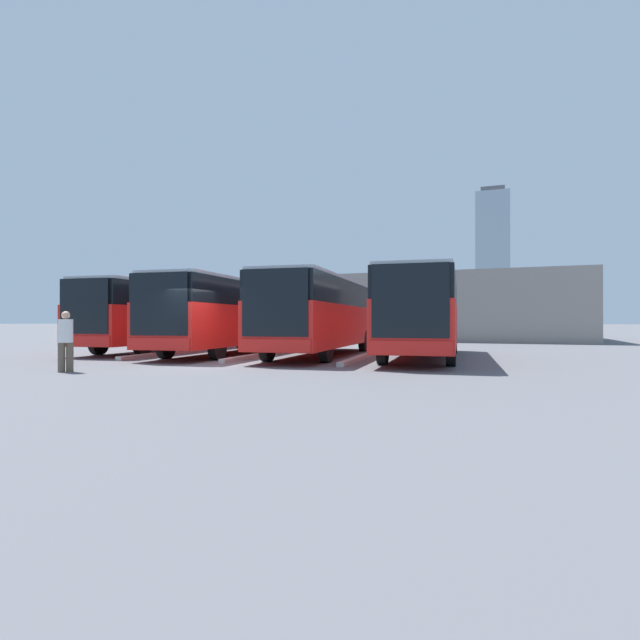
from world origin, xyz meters
TOP-DOWN VIEW (x-y plane):
  - ground_plane at (0.00, 0.00)m, footprint 600.00×600.00m
  - bus_0 at (-6.22, -5.37)m, footprint 3.40×11.21m
  - curb_divider_0 at (-4.15, -3.74)m, footprint 0.80×6.44m
  - bus_1 at (-2.08, -5.25)m, footprint 3.40×11.21m
  - curb_divider_1 at (0.00, -3.62)m, footprint 0.80×6.44m
  - bus_2 at (2.07, -4.99)m, footprint 3.40×11.21m
  - curb_divider_2 at (4.15, -3.36)m, footprint 0.80×6.44m
  - bus_3 at (6.22, -5.88)m, footprint 3.40×11.21m
  - pedestrian at (2.31, 3.54)m, footprint 0.54×0.54m
  - station_building at (0.00, -27.12)m, footprint 29.47×16.02m
  - office_tower at (-2.89, -231.24)m, footprint 14.94×14.94m

SIDE VIEW (x-z plane):
  - ground_plane at x=0.00m, z-range 0.00..0.00m
  - curb_divider_0 at x=-4.15m, z-range 0.00..0.15m
  - curb_divider_1 at x=0.00m, z-range 0.00..0.15m
  - curb_divider_2 at x=4.15m, z-range 0.00..0.15m
  - pedestrian at x=2.31m, z-range 0.06..1.77m
  - bus_0 at x=-6.22m, z-range 0.19..3.37m
  - bus_1 at x=-2.08m, z-range 0.19..3.37m
  - bus_2 at x=2.07m, z-range 0.19..3.37m
  - bus_3 at x=6.22m, z-range 0.19..3.37m
  - station_building at x=0.00m, z-range 0.02..4.94m
  - office_tower at x=-2.89m, z-range -0.60..62.83m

